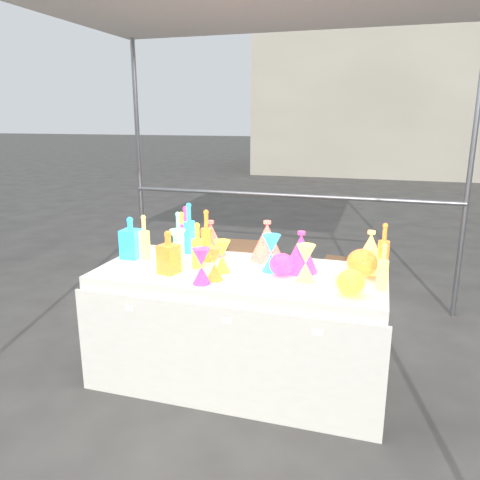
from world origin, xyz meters
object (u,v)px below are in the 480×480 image
(display_table, at_px, (240,326))
(bottle_0, at_px, (182,232))
(lampshade_0, at_px, (211,238))
(hourglass_0, at_px, (215,264))
(cardboard_box_closed, at_px, (240,266))
(globe_0, at_px, (351,284))

(display_table, distance_m, bottle_0, 0.80)
(lampshade_0, bearing_deg, display_table, -46.49)
(bottle_0, height_order, hourglass_0, bottle_0)
(display_table, relative_size, cardboard_box_closed, 2.96)
(bottle_0, bearing_deg, hourglass_0, -49.56)
(display_table, distance_m, lampshade_0, 0.65)
(hourglass_0, bearing_deg, globe_0, -0.85)
(cardboard_box_closed, height_order, globe_0, globe_0)
(display_table, bearing_deg, hourglass_0, -115.20)
(hourglass_0, height_order, lampshade_0, lampshade_0)
(bottle_0, relative_size, hourglass_0, 1.44)
(cardboard_box_closed, relative_size, lampshade_0, 2.53)
(globe_0, bearing_deg, cardboard_box_closed, 122.61)
(bottle_0, bearing_deg, globe_0, -22.92)
(bottle_0, bearing_deg, cardboard_box_closed, 88.55)
(cardboard_box_closed, xyz_separation_m, bottle_0, (-0.03, -1.33, 0.67))
(hourglass_0, distance_m, globe_0, 0.79)
(bottle_0, relative_size, globe_0, 1.87)
(cardboard_box_closed, distance_m, hourglass_0, 1.98)
(display_table, relative_size, globe_0, 11.80)
(cardboard_box_closed, relative_size, bottle_0, 2.13)
(globe_0, distance_m, lampshade_0, 1.11)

